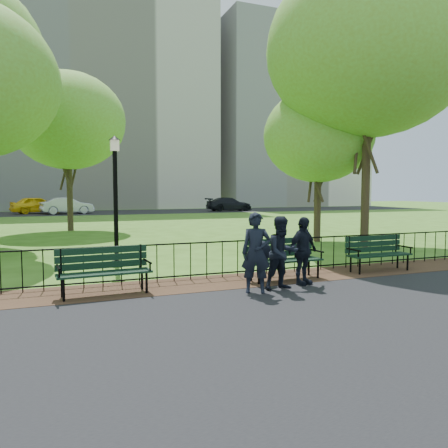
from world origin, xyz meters
name	(u,v)px	position (x,y,z in m)	size (l,w,h in m)	color
ground	(285,294)	(0.00, 0.00, 0.00)	(120.00, 120.00, 0.00)	#3A631A
asphalt_path	(411,350)	(0.00, -3.40, 0.01)	(60.00, 9.20, 0.01)	black
dirt_strip	(254,279)	(0.00, 1.50, 0.01)	(60.00, 1.60, 0.01)	#331D14
far_street	(104,212)	(0.00, 35.00, 0.01)	(70.00, 9.00, 0.01)	black
iron_fence	(245,256)	(0.00, 2.00, 0.50)	(24.06, 0.06, 1.00)	black
apartment_mid	(107,84)	(2.00, 48.00, 15.00)	(24.00, 15.00, 30.00)	beige
apartment_east	(281,121)	(26.00, 48.00, 12.00)	(20.00, 15.00, 24.00)	silver
park_bench_main	(273,253)	(0.34, 1.19, 0.66)	(1.89, 0.68, 1.05)	black
park_bench_left_a	(104,266)	(-3.45, 1.26, 0.60)	(1.87, 0.69, 1.04)	black
park_bench_right_a	(377,249)	(3.47, 1.34, 0.58)	(1.78, 0.57, 1.01)	black
lamppost	(116,196)	(-2.78, 4.49, 1.96)	(0.32, 0.32, 3.59)	black
tree_near_e	(319,136)	(5.75, 7.60, 4.33)	(4.48, 4.48, 6.24)	#2D2116
tree_mid_e	(369,49)	(6.46, 5.51, 7.22)	(7.45, 7.45, 10.39)	#2D2116
tree_far_c	(68,121)	(-3.58, 16.43, 5.67)	(5.86, 5.86, 8.17)	#2D2116
person_left	(256,253)	(-0.52, 0.29, 0.84)	(0.60, 0.40, 1.65)	black
person_mid	(282,253)	(0.13, 0.36, 0.79)	(0.76, 0.39, 1.56)	black
person_right	(303,251)	(0.78, 0.61, 0.77)	(0.89, 0.36, 1.52)	black
taxi	(37,205)	(-5.79, 35.10, 0.78)	(1.82, 4.51, 1.54)	yellow
sedan_silver	(67,206)	(-3.31, 33.24, 0.74)	(1.54, 4.43, 1.46)	#AFB3B8
sedan_dark	(229,204)	(12.20, 33.35, 0.70)	(1.92, 4.73, 1.37)	black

